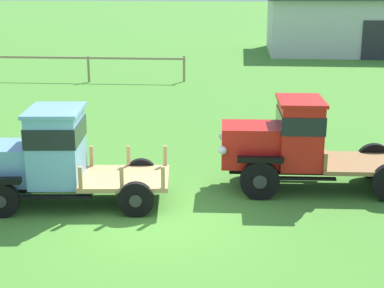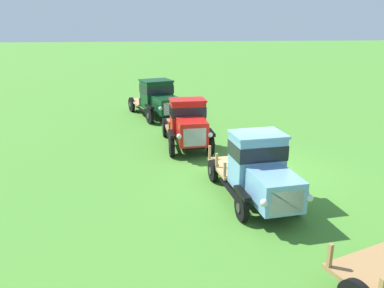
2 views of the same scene
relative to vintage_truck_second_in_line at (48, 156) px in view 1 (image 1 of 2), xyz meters
The scene contains 4 objects.
ground_plane 2.80m from the vintage_truck_second_in_line, 17.89° to the right, with size 240.00×240.00×0.00m, color #47842D.
paddock_fence 17.72m from the vintage_truck_second_in_line, 115.06° to the left, with size 18.18×0.68×1.26m.
vintage_truck_second_in_line is the anchor object (origin of this frame).
vintage_truck_midrow_center 5.71m from the vintage_truck_second_in_line, 14.49° to the left, with size 4.79×1.97×2.19m.
Camera 1 is at (1.74, -11.35, 4.90)m, focal length 55.00 mm.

